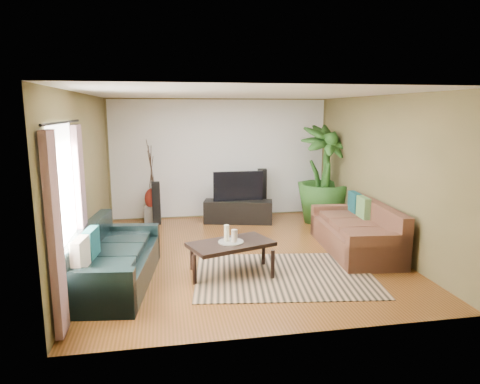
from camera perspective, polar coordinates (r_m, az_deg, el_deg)
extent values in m
plane|color=brown|center=(7.46, 0.28, -8.23)|extent=(5.50, 5.50, 0.00)
plane|color=white|center=(7.06, 0.30, 12.97)|extent=(5.50, 5.50, 0.00)
plane|color=brown|center=(9.83, -2.65, 4.48)|extent=(5.00, 0.00, 5.00)
plane|color=brown|center=(4.51, 6.67, -3.22)|extent=(5.00, 0.00, 5.00)
plane|color=brown|center=(7.12, -19.91, 1.40)|extent=(0.00, 5.50, 5.50)
plane|color=brown|center=(7.97, 18.26, 2.45)|extent=(0.00, 5.50, 5.50)
plane|color=white|center=(9.82, -2.64, 4.48)|extent=(4.90, 0.00, 4.90)
plane|color=white|center=(5.56, -22.42, -0.76)|extent=(0.00, 1.80, 1.80)
cube|color=gray|center=(4.90, -23.44, -5.35)|extent=(0.08, 0.35, 2.20)
cube|color=gray|center=(6.32, -20.42, -1.61)|extent=(0.08, 0.35, 2.20)
cylinder|color=black|center=(5.46, -22.59, 8.56)|extent=(0.03, 1.90, 0.03)
cube|color=black|center=(6.34, -16.30, -8.13)|extent=(1.22, 2.30, 0.85)
cube|color=brown|center=(7.77, 15.07, -4.56)|extent=(1.16, 2.27, 0.85)
cube|color=tan|center=(6.57, 5.93, -10.93)|extent=(2.87, 2.21, 0.01)
cube|color=black|center=(6.51, -1.21, -8.82)|extent=(1.37, 1.04, 0.50)
cylinder|color=gray|center=(6.42, -1.22, -6.65)|extent=(0.38, 0.38, 0.02)
cylinder|color=beige|center=(6.41, -1.80, -5.48)|extent=(0.08, 0.08, 0.24)
cylinder|color=beige|center=(6.36, -0.81, -5.86)|extent=(0.08, 0.08, 0.19)
cylinder|color=beige|center=(6.47, -0.69, -5.73)|extent=(0.08, 0.08, 0.16)
cube|color=black|center=(9.40, -0.24, -2.63)|extent=(1.55, 0.78, 0.49)
cube|color=black|center=(9.30, -0.26, 0.81)|extent=(1.09, 0.06, 0.64)
cube|color=black|center=(9.41, -11.11, -1.48)|extent=(0.18, 0.20, 0.93)
cube|color=black|center=(9.87, 2.95, -0.14)|extent=(0.23, 0.25, 1.12)
imported|color=#24511B|center=(9.50, 11.15, 2.32)|extent=(1.45, 1.45, 2.13)
cylinder|color=black|center=(9.68, 10.95, -3.01)|extent=(0.39, 0.39, 0.31)
cube|color=#999996|center=(9.70, -11.56, -2.84)|extent=(0.36, 0.36, 0.36)
ellipsoid|color=maroon|center=(9.63, -11.63, -0.86)|extent=(0.33, 0.33, 0.46)
cube|color=brown|center=(7.55, -15.13, -6.47)|extent=(0.54, 0.54, 0.48)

